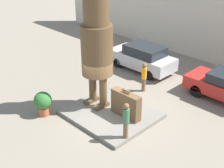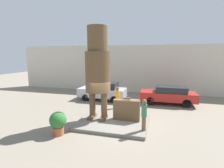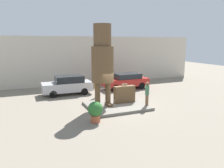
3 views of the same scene
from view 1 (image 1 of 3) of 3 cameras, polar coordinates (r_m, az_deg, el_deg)
The scene contains 9 objects.
ground_plane at distance 15.16m, azimuth -0.23°, elevation -5.70°, with size 60.00×60.00×0.00m, color gray.
pedestal at distance 15.11m, azimuth -0.23°, elevation -5.40°, with size 4.06×3.51×0.18m.
building_backdrop at distance 21.38m, azimuth 18.52°, elevation 10.33°, with size 28.00×0.60×5.12m.
statue_figure at distance 14.37m, azimuth -2.80°, elevation 7.51°, with size 1.49×1.49×5.51m.
giant_suitcase at distance 14.46m, azimuth 2.56°, elevation -3.75°, with size 1.57×0.40×1.40m.
tourist at distance 12.89m, azimuth 2.57°, elevation -6.47°, with size 0.28×0.28×1.65m.
parked_car_silver at distance 19.63m, azimuth 5.60°, elevation 4.89°, with size 4.26×1.80×1.64m.
planter_pot at distance 15.20m, azimuth -12.51°, elevation -3.27°, with size 0.86×0.86×1.22m.
worker_hivis at distance 16.99m, azimuth 5.87°, elevation 1.47°, with size 0.28×0.28×1.66m.
Camera 1 is at (9.07, -8.99, 8.18)m, focal length 50.00 mm.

